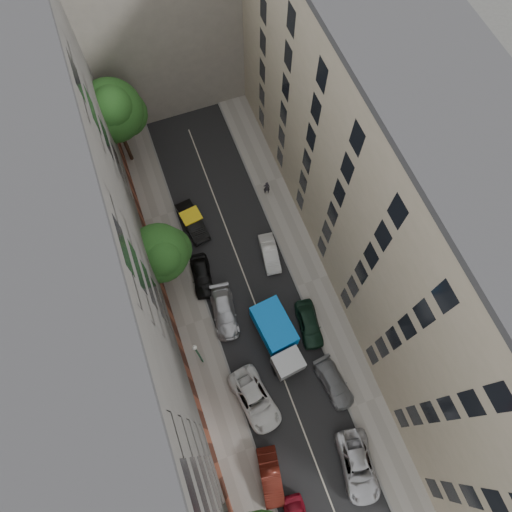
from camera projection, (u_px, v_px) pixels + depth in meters
name	position (u px, v px, depth m)	size (l,w,h in m)	color
ground	(254.00, 302.00, 39.96)	(120.00, 120.00, 0.00)	#4C4C49
road_surface	(254.00, 302.00, 39.95)	(8.00, 44.00, 0.02)	black
sidewalk_left	(194.00, 323.00, 39.15)	(3.00, 44.00, 0.15)	gray
sidewalk_right	(312.00, 281.00, 40.64)	(3.00, 44.00, 0.15)	gray
building_left	(93.00, 312.00, 29.28)	(8.00, 44.00, 20.00)	#52504C
building_right	(400.00, 208.00, 32.24)	(8.00, 44.00, 20.00)	tan
tarp_truck	(278.00, 337.00, 37.17)	(3.05, 6.35, 2.82)	black
car_left_1	(271.00, 477.00, 33.93)	(1.47, 4.23, 1.39)	#4F170F
car_left_2	(255.00, 399.00, 36.04)	(2.48, 5.38, 1.49)	silver
car_left_3	(224.00, 312.00, 38.86)	(1.97, 4.86, 1.41)	#B7B8BC
car_left_4	(202.00, 276.00, 40.15)	(1.69, 4.21, 1.43)	black
car_left_5	(193.00, 222.00, 42.20)	(1.58, 4.52, 1.49)	black
car_right_0	(358.00, 466.00, 34.16)	(2.46, 5.34, 1.48)	silver
car_right_1	(334.00, 383.00, 36.64)	(1.79, 4.39, 1.28)	slate
car_right_2	(309.00, 324.00, 38.44)	(1.72, 4.29, 1.46)	black
car_right_3	(270.00, 253.00, 41.07)	(1.35, 3.87, 1.28)	silver
tree_mid	(161.00, 255.00, 36.53)	(5.16, 4.87, 7.19)	#382619
tree_far	(114.00, 113.00, 39.36)	(5.71, 5.50, 10.05)	#382619
lamp_post	(198.00, 353.00, 34.50)	(0.36, 0.36, 5.71)	#185632
pedestrian	(267.00, 188.00, 43.31)	(0.64, 0.42, 1.75)	black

